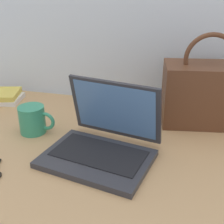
{
  "coord_description": "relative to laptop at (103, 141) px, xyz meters",
  "views": [
    {
      "loc": [
        0.18,
        -0.79,
        0.53
      ],
      "look_at": [
        -0.02,
        0.0,
        0.15
      ],
      "focal_mm": 47.43,
      "sensor_mm": 36.0,
      "label": 1
    }
  ],
  "objects": [
    {
      "name": "handbag",
      "position": [
        0.3,
        0.3,
        0.07
      ],
      "size": [
        0.32,
        0.21,
        0.33
      ],
      "color": "#59331E",
      "rests_on": "desk"
    },
    {
      "name": "laptop",
      "position": [
        0.0,
        0.0,
        0.0
      ],
      "size": [
        0.35,
        0.32,
        0.21
      ],
      "color": "#2D2D33",
      "rests_on": "desk"
    },
    {
      "name": "coffee_mug",
      "position": [
        -0.27,
        0.07,
        0.0
      ],
      "size": [
        0.13,
        0.09,
        0.1
      ],
      "color": "#338C66",
      "rests_on": "desk"
    },
    {
      "name": "book_stack",
      "position": [
        -0.55,
        0.3,
        -0.03
      ],
      "size": [
        0.2,
        0.17,
        0.04
      ],
      "color": "silver",
      "rests_on": "desk"
    },
    {
      "name": "desk",
      "position": [
        0.04,
        0.05,
        -0.06
      ],
      "size": [
        1.6,
        0.76,
        0.03
      ],
      "color": "tan",
      "rests_on": "ground"
    }
  ]
}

